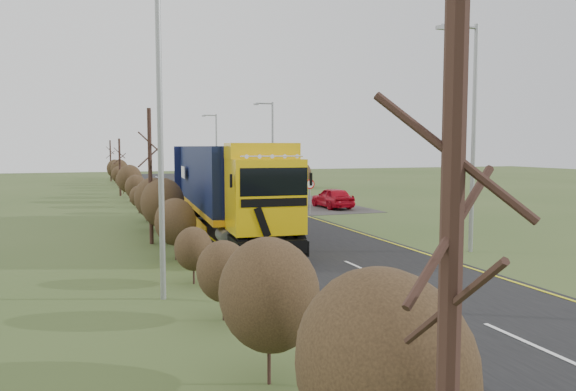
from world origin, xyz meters
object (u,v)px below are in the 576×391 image
Objects in this scene: car_blue_sedan at (272,188)px; streetlight_near at (471,128)px; car_red_hatchback at (332,198)px; lorry at (225,184)px; speed_sign at (310,190)px.

streetlight_near is at bearing 95.03° from car_blue_sedan.
streetlight_near is (-0.09, -26.84, 4.35)m from car_blue_sedan.
car_red_hatchback is 0.46× the size of streetlight_near.
speed_sign is at bearing 45.51° from lorry.
streetlight_near reaches higher than car_red_hatchback.
lorry is 13.79m from car_red_hatchback.
lorry is 3.52× the size of car_blue_sedan.
car_blue_sedan is at bearing 69.30° from lorry.
lorry is 21.07m from car_blue_sedan.
lorry is at bearing 137.85° from streetlight_near.
lorry reaches higher than speed_sign.
car_blue_sedan is 2.03× the size of speed_sign.
streetlight_near is (8.48, -7.68, 2.56)m from lorry.
car_blue_sedan is 27.19m from streetlight_near.
lorry is at bearing -137.89° from speed_sign.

